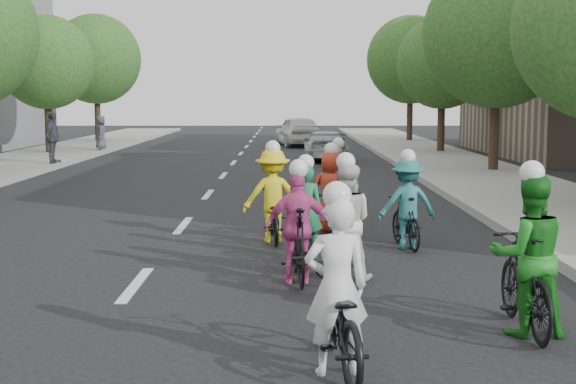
{
  "coord_description": "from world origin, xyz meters",
  "views": [
    {
      "loc": [
        2.03,
        -10.53,
        2.51
      ],
      "look_at": [
        2.05,
        2.16,
        1.0
      ],
      "focal_mm": 50.0,
      "sensor_mm": 36.0,
      "label": 1
    }
  ],
  "objects_px": {
    "cyclist_3": "(298,237)",
    "cyclist_5": "(306,220)",
    "cyclist_0": "(336,309)",
    "cyclist_8": "(338,187)",
    "spectator_2": "(101,133)",
    "follow_car_lead": "(325,146)",
    "cyclist_4": "(331,201)",
    "cyclist_6": "(345,234)",
    "spectator_1": "(53,137)",
    "cyclist_1": "(527,269)",
    "cyclist_2": "(273,205)",
    "follow_car_trail": "(298,131)",
    "cyclist_7": "(407,210)"
  },
  "relations": [
    {
      "from": "cyclist_1",
      "to": "cyclist_3",
      "type": "relative_size",
      "value": 1.04
    },
    {
      "from": "cyclist_4",
      "to": "cyclist_7",
      "type": "xyz_separation_m",
      "value": [
        1.17,
        -1.64,
        0.06
      ]
    },
    {
      "from": "cyclist_2",
      "to": "cyclist_5",
      "type": "xyz_separation_m",
      "value": [
        0.54,
        -1.38,
        -0.07
      ]
    },
    {
      "from": "cyclist_1",
      "to": "spectator_1",
      "type": "bearing_deg",
      "value": -61.65
    },
    {
      "from": "cyclist_3",
      "to": "spectator_1",
      "type": "bearing_deg",
      "value": -68.05
    },
    {
      "from": "cyclist_3",
      "to": "cyclist_7",
      "type": "relative_size",
      "value": 1.07
    },
    {
      "from": "cyclist_0",
      "to": "follow_car_trail",
      "type": "relative_size",
      "value": 0.43
    },
    {
      "from": "cyclist_5",
      "to": "spectator_1",
      "type": "bearing_deg",
      "value": -52.85
    },
    {
      "from": "follow_car_trail",
      "to": "cyclist_7",
      "type": "bearing_deg",
      "value": 81.72
    },
    {
      "from": "spectator_1",
      "to": "spectator_2",
      "type": "distance_m",
      "value": 7.44
    },
    {
      "from": "cyclist_3",
      "to": "follow_car_trail",
      "type": "xyz_separation_m",
      "value": [
        0.42,
        30.41,
        0.15
      ]
    },
    {
      "from": "cyclist_7",
      "to": "spectator_1",
      "type": "xyz_separation_m",
      "value": [
        -10.32,
        15.38,
        0.44
      ]
    },
    {
      "from": "cyclist_2",
      "to": "follow_car_trail",
      "type": "bearing_deg",
      "value": -96.58
    },
    {
      "from": "cyclist_0",
      "to": "cyclist_5",
      "type": "distance_m",
      "value": 5.28
    },
    {
      "from": "cyclist_0",
      "to": "cyclist_6",
      "type": "xyz_separation_m",
      "value": [
        0.36,
        3.8,
        0.05
      ]
    },
    {
      "from": "cyclist_5",
      "to": "cyclist_3",
      "type": "bearing_deg",
      "value": 94.36
    },
    {
      "from": "cyclist_2",
      "to": "follow_car_trail",
      "type": "xyz_separation_m",
      "value": [
        0.82,
        27.32,
        0.13
      ]
    },
    {
      "from": "cyclist_2",
      "to": "cyclist_6",
      "type": "height_order",
      "value": "cyclist_2"
    },
    {
      "from": "follow_car_lead",
      "to": "spectator_2",
      "type": "relative_size",
      "value": 2.66
    },
    {
      "from": "cyclist_7",
      "to": "cyclist_8",
      "type": "bearing_deg",
      "value": -87.27
    },
    {
      "from": "cyclist_3",
      "to": "spectator_2",
      "type": "height_order",
      "value": "cyclist_3"
    },
    {
      "from": "cyclist_4",
      "to": "follow_car_trail",
      "type": "distance_m",
      "value": 26.34
    },
    {
      "from": "cyclist_6",
      "to": "spectator_2",
      "type": "height_order",
      "value": "cyclist_6"
    },
    {
      "from": "cyclist_4",
      "to": "spectator_2",
      "type": "xyz_separation_m",
      "value": [
        -9.15,
        21.19,
        0.33
      ]
    },
    {
      "from": "cyclist_5",
      "to": "follow_car_lead",
      "type": "xyz_separation_m",
      "value": [
        1.24,
        19.34,
        0.0
      ]
    },
    {
      "from": "cyclist_5",
      "to": "follow_car_lead",
      "type": "relative_size",
      "value": 0.43
    },
    {
      "from": "cyclist_4",
      "to": "cyclist_8",
      "type": "xyz_separation_m",
      "value": [
        0.29,
        2.48,
        -0.02
      ]
    },
    {
      "from": "cyclist_6",
      "to": "cyclist_8",
      "type": "height_order",
      "value": "cyclist_6"
    },
    {
      "from": "cyclist_1",
      "to": "cyclist_5",
      "type": "bearing_deg",
      "value": -61.15
    },
    {
      "from": "cyclist_2",
      "to": "follow_car_lead",
      "type": "height_order",
      "value": "cyclist_2"
    },
    {
      "from": "cyclist_6",
      "to": "spectator_1",
      "type": "bearing_deg",
      "value": -56.45
    },
    {
      "from": "cyclist_0",
      "to": "cyclist_8",
      "type": "relative_size",
      "value": 1.17
    },
    {
      "from": "cyclist_4",
      "to": "cyclist_6",
      "type": "bearing_deg",
      "value": 90.59
    },
    {
      "from": "follow_car_lead",
      "to": "cyclist_2",
      "type": "bearing_deg",
      "value": 84.58
    },
    {
      "from": "cyclist_2",
      "to": "cyclist_4",
      "type": "distance_m",
      "value": 1.45
    },
    {
      "from": "cyclist_3",
      "to": "cyclist_5",
      "type": "distance_m",
      "value": 1.71
    },
    {
      "from": "cyclist_2",
      "to": "follow_car_trail",
      "type": "relative_size",
      "value": 0.39
    },
    {
      "from": "cyclist_4",
      "to": "spectator_1",
      "type": "xyz_separation_m",
      "value": [
        -9.15,
        13.75,
        0.5
      ]
    },
    {
      "from": "cyclist_1",
      "to": "cyclist_2",
      "type": "distance_m",
      "value": 6.15
    },
    {
      "from": "cyclist_2",
      "to": "cyclist_8",
      "type": "height_order",
      "value": "cyclist_2"
    },
    {
      "from": "cyclist_0",
      "to": "cyclist_2",
      "type": "height_order",
      "value": "same"
    },
    {
      "from": "cyclist_7",
      "to": "follow_car_trail",
      "type": "xyz_separation_m",
      "value": [
        -1.41,
        27.98,
        0.13
      ]
    },
    {
      "from": "cyclist_0",
      "to": "cyclist_4",
      "type": "height_order",
      "value": "cyclist_0"
    },
    {
      "from": "cyclist_1",
      "to": "cyclist_6",
      "type": "relative_size",
      "value": 1.05
    },
    {
      "from": "cyclist_2",
      "to": "spectator_1",
      "type": "relative_size",
      "value": 0.95
    },
    {
      "from": "cyclist_2",
      "to": "follow_car_lead",
      "type": "xyz_separation_m",
      "value": [
        1.78,
        17.96,
        -0.06
      ]
    },
    {
      "from": "cyclist_1",
      "to": "cyclist_5",
      "type": "xyz_separation_m",
      "value": [
        -2.25,
        4.1,
        -0.12
      ]
    },
    {
      "from": "cyclist_1",
      "to": "cyclist_5",
      "type": "height_order",
      "value": "cyclist_1"
    },
    {
      "from": "cyclist_8",
      "to": "spectator_1",
      "type": "bearing_deg",
      "value": -59.85
    },
    {
      "from": "cyclist_2",
      "to": "cyclist_7",
      "type": "relative_size",
      "value": 1.06
    }
  ]
}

